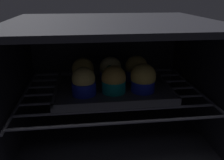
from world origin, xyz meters
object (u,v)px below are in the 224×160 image
Objects in this scene: baking_tray at (112,88)px; muffin_row0_col1 at (113,80)px; muffin_row0_col2 at (143,79)px; muffin_row1_col1 at (111,71)px; muffin_row0_col0 at (84,82)px; muffin_row1_col0 at (83,72)px; muffin_row1_col2 at (136,69)px.

baking_tray is 5.84cm from muffin_row0_col1.
muffin_row0_col2 is (8.68, -4.41, 4.36)cm from baking_tray.
muffin_row0_col2 and muffin_row1_col1 have the same top height.
muffin_row0_col0 is 8.71cm from muffin_row1_col0.
muffin_row1_col1 reaches higher than muffin_row0_col1.
muffin_row1_col2 reaches higher than muffin_row0_col0.
muffin_row0_col2 is at bearing -25.86° from muffin_row1_col0.
muffin_row1_col1 is (9.00, 8.77, 0.19)cm from muffin_row0_col0.
muffin_row1_col0 and muffin_row1_col1 have the same top height.
muffin_row0_col2 is at bearing -26.91° from baking_tray.
muffin_row1_col2 is (17.33, 9.30, 0.20)cm from muffin_row0_col0.
muffin_row0_col2 is at bearing -89.64° from muffin_row1_col2.
muffin_row0_col1 is 0.95× the size of muffin_row1_col1.
muffin_row0_col1 is 11.85cm from muffin_row1_col0.
muffin_row1_col2 is at bearing 1.94° from muffin_row1_col0.
muffin_row0_col2 is 11.96cm from muffin_row1_col1.
muffin_row1_col1 is at bearing 86.36° from muffin_row0_col1.
muffin_row1_col0 reaches higher than baking_tray.
muffin_row0_col1 reaches higher than baking_tray.
muffin_row1_col0 is at bearing 154.14° from muffin_row0_col2.
muffin_row0_col0 is at bearing -89.34° from muffin_row1_col0.
baking_tray is 4.10× the size of muffin_row1_col0.
muffin_row0_col2 is 1.00× the size of muffin_row1_col0.
muffin_row0_col2 is at bearing 0.78° from muffin_row0_col0.
muffin_row0_col2 is 1.00× the size of muffin_row1_col2.
muffin_row0_col1 is (8.48, 0.54, -0.08)cm from muffin_row0_col0.
muffin_row0_col2 reaches higher than muffin_row0_col1.
muffin_row1_col0 is (-17.48, 8.47, 0.09)cm from muffin_row0_col2.
muffin_row0_col0 is at bearing -176.39° from muffin_row0_col1.
muffin_row1_col2 is at bearing 3.61° from muffin_row1_col1.
muffin_row1_col1 is 1.00× the size of muffin_row1_col2.
muffin_row1_col2 reaches higher than baking_tray.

